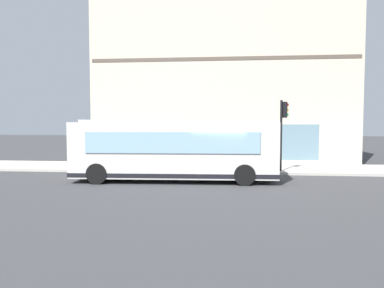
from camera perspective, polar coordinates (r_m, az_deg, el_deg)
name	(u,v)px	position (r m, az deg, el deg)	size (l,w,h in m)	color
ground	(219,182)	(18.04, 4.26, -5.97)	(120.00, 120.00, 0.00)	#38383A
sidewalk_curb	(221,168)	(22.78, 4.58, -3.80)	(4.41, 40.00, 0.15)	#B2ADA3
building_corner	(223,75)	(28.66, 4.88, 10.72)	(7.33, 18.51, 13.16)	beige
city_bus_nearside	(174,150)	(18.15, -2.82, -0.96)	(2.97, 10.14, 3.07)	silver
traffic_light_near_corner	(283,122)	(21.20, 14.18, 3.41)	(0.32, 0.49, 4.05)	black
fire_hydrant	(238,162)	(22.14, 7.31, -2.89)	(0.35, 0.35, 0.74)	yellow
pedestrian_near_hydrant	(184,153)	(22.08, -1.28, -1.47)	(0.32, 0.32, 1.58)	#99994C
pedestrian_near_building_entrance	(217,149)	(23.84, 4.00, -0.81)	(0.32, 0.32, 1.77)	black
pedestrian_by_light_pole	(190,150)	(23.97, -0.34, -1.00)	(0.32, 0.32, 1.63)	#3359A5
pedestrian_walking_along_curb	(148,149)	(24.69, -6.95, -0.78)	(0.32, 0.32, 1.70)	black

